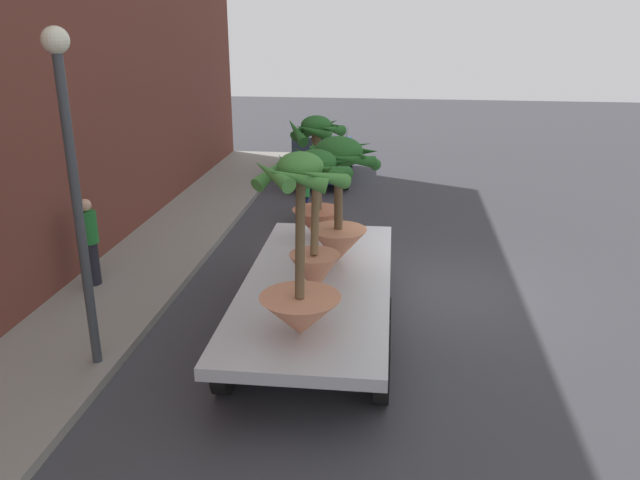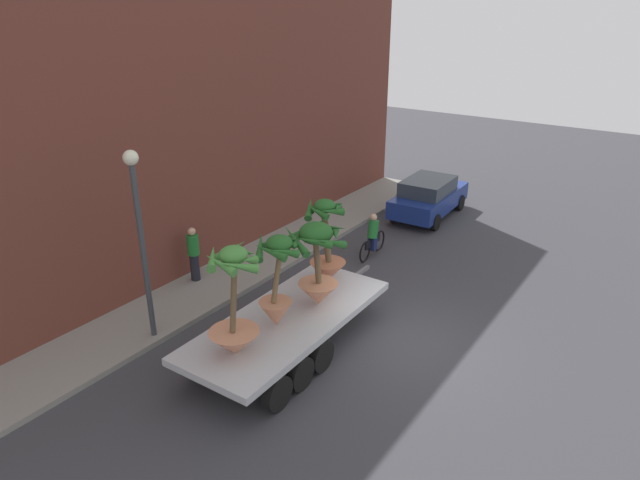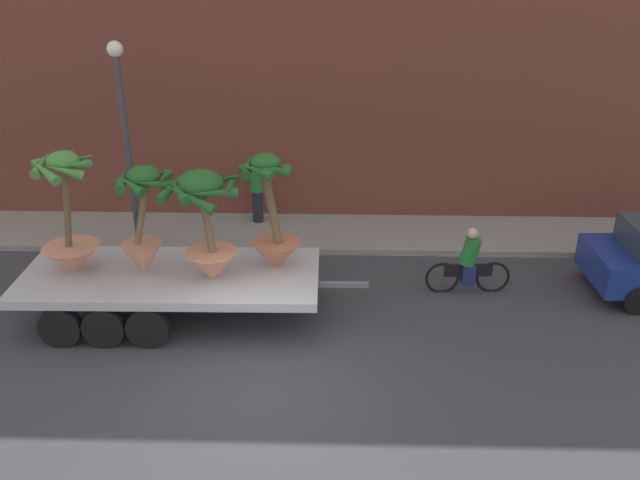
{
  "view_description": "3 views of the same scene",
  "coord_description": "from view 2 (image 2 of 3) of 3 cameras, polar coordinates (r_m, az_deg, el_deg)",
  "views": [
    {
      "loc": [
        -11.66,
        0.9,
        5.12
      ],
      "look_at": [
        -0.86,
        2.25,
        1.26
      ],
      "focal_mm": 35.9,
      "sensor_mm": 36.0,
      "label": 1
    },
    {
      "loc": [
        -11.46,
        -5.33,
        8.12
      ],
      "look_at": [
        0.47,
        2.95,
        1.92
      ],
      "focal_mm": 31.98,
      "sensor_mm": 36.0,
      "label": 2
    },
    {
      "loc": [
        1.26,
        -9.51,
        7.18
      ],
      "look_at": [
        0.92,
        2.76,
        1.45
      ],
      "focal_mm": 37.52,
      "sensor_mm": 36.0,
      "label": 3
    }
  ],
  "objects": [
    {
      "name": "building_facade",
      "position": [
        17.72,
        -14.2,
        11.97
      ],
      "size": [
        24.0,
        1.2,
        9.81
      ],
      "primitive_type": "cube",
      "color": "brown",
      "rests_on": "ground"
    },
    {
      "name": "sidewalk",
      "position": [
        18.07,
        -9.11,
        -3.64
      ],
      "size": [
        24.0,
        2.2,
        0.15
      ],
      "primitive_type": "cube",
      "color": "gray",
      "rests_on": "ground"
    },
    {
      "name": "potted_palm_front",
      "position": [
        15.15,
        0.67,
        -1.02
      ],
      "size": [
        1.23,
        1.18,
        2.4
      ],
      "color": "#B26647",
      "rests_on": "flatbed_trailer"
    },
    {
      "name": "flatbed_trailer",
      "position": [
        13.92,
        -3.8,
        -8.82
      ],
      "size": [
        6.9,
        2.49,
        0.98
      ],
      "color": "#B7BABF",
      "rests_on": "ground"
    },
    {
      "name": "street_lamp",
      "position": [
        14.08,
        -17.64,
        1.66
      ],
      "size": [
        0.36,
        0.36,
        4.83
      ],
      "color": "#383D42",
      "rests_on": "sidewalk"
    },
    {
      "name": "potted_palm_extra",
      "position": [
        13.17,
        -4.32,
        -4.38
      ],
      "size": [
        1.21,
        1.25,
        2.23
      ],
      "color": "tan",
      "rests_on": "flatbed_trailer"
    },
    {
      "name": "ground_plane",
      "position": [
        15.02,
        8.38,
        -9.89
      ],
      "size": [
        60.0,
        60.0,
        0.0
      ],
      "primitive_type": "plane",
      "color": "#38383D"
    },
    {
      "name": "potted_palm_middle",
      "position": [
        12.3,
        -8.6,
        -7.55
      ],
      "size": [
        1.31,
        1.34,
        2.5
      ],
      "color": "tan",
      "rests_on": "flatbed_trailer"
    },
    {
      "name": "potted_palm_rear",
      "position": [
        13.92,
        -0.3,
        -2.41
      ],
      "size": [
        1.65,
        1.59,
        2.23
      ],
      "color": "tan",
      "rests_on": "flatbed_trailer"
    },
    {
      "name": "parked_car",
      "position": [
        23.13,
        10.8,
        4.3
      ],
      "size": [
        4.16,
        2.01,
        1.58
      ],
      "color": "navy",
      "rests_on": "ground"
    },
    {
      "name": "cyclist",
      "position": [
        19.28,
        5.3,
        0.27
      ],
      "size": [
        1.84,
        0.37,
        1.54
      ],
      "color": "black",
      "rests_on": "ground"
    },
    {
      "name": "pedestrian_near_gate",
      "position": [
        17.53,
        -12.53,
        -1.28
      ],
      "size": [
        0.36,
        0.36,
        1.71
      ],
      "color": "black",
      "rests_on": "sidewalk"
    }
  ]
}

